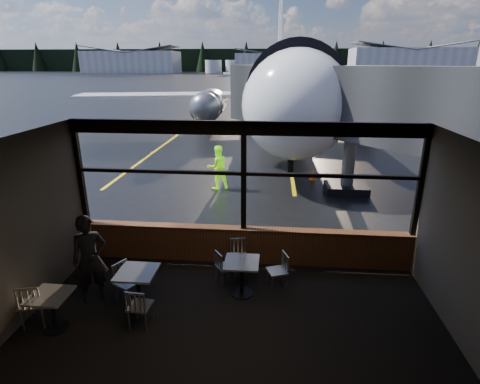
# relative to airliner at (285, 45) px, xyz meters

# --- Properties ---
(ground_plane) EXTENTS (520.00, 520.00, 0.00)m
(ground_plane) POSITION_rel_airliner_xyz_m (-1.22, 98.93, -5.90)
(ground_plane) COLOR black
(ground_plane) RESTS_ON ground
(carpet_floor) EXTENTS (8.00, 6.00, 0.01)m
(carpet_floor) POSITION_rel_airliner_xyz_m (-1.22, -24.07, -5.89)
(carpet_floor) COLOR black
(carpet_floor) RESTS_ON ground
(ceiling) EXTENTS (8.00, 6.00, 0.04)m
(ceiling) POSITION_rel_airliner_xyz_m (-1.22, -24.07, -2.40)
(ceiling) COLOR #38332D
(ceiling) RESTS_ON ground
(window_sill) EXTENTS (8.00, 0.28, 0.90)m
(window_sill) POSITION_rel_airliner_xyz_m (-1.22, -21.07, -5.45)
(window_sill) COLOR #4C2917
(window_sill) RESTS_ON ground
(window_header) EXTENTS (8.00, 0.18, 0.30)m
(window_header) POSITION_rel_airliner_xyz_m (-1.22, -21.07, -2.55)
(window_header) COLOR black
(window_header) RESTS_ON ground
(mullion_left) EXTENTS (0.12, 0.12, 2.60)m
(mullion_left) POSITION_rel_airliner_xyz_m (-5.17, -21.07, -3.70)
(mullion_left) COLOR black
(mullion_left) RESTS_ON ground
(mullion_centre) EXTENTS (0.12, 0.12, 2.60)m
(mullion_centre) POSITION_rel_airliner_xyz_m (-1.22, -21.07, -3.70)
(mullion_centre) COLOR black
(mullion_centre) RESTS_ON ground
(mullion_right) EXTENTS (0.12, 0.12, 2.60)m
(mullion_right) POSITION_rel_airliner_xyz_m (2.73, -21.07, -3.70)
(mullion_right) COLOR black
(mullion_right) RESTS_ON ground
(window_transom) EXTENTS (8.00, 0.10, 0.08)m
(window_transom) POSITION_rel_airliner_xyz_m (-1.22, -21.07, -3.60)
(window_transom) COLOR black
(window_transom) RESTS_ON ground
(airliner) EXTENTS (32.82, 39.15, 11.81)m
(airliner) POSITION_rel_airliner_xyz_m (0.00, 0.00, 0.00)
(airliner) COLOR white
(airliner) RESTS_ON ground_plane
(jet_bridge) EXTENTS (9.42, 11.52, 5.03)m
(jet_bridge) POSITION_rel_airliner_xyz_m (2.38, -15.57, -3.39)
(jet_bridge) COLOR #29292C
(jet_bridge) RESTS_ON ground_plane
(cafe_table_near) EXTENTS (0.72, 0.72, 0.79)m
(cafe_table_near) POSITION_rel_airliner_xyz_m (-1.14, -22.44, -5.51)
(cafe_table_near) COLOR gray
(cafe_table_near) RESTS_ON carpet_floor
(cafe_table_mid) EXTENTS (0.75, 0.75, 0.83)m
(cafe_table_mid) POSITION_rel_airliner_xyz_m (-3.16, -23.09, -5.49)
(cafe_table_mid) COLOR #9C9890
(cafe_table_mid) RESTS_ON carpet_floor
(cafe_table_left) EXTENTS (0.68, 0.68, 0.75)m
(cafe_table_left) POSITION_rel_airliner_xyz_m (-4.51, -23.88, -5.53)
(cafe_table_left) COLOR #AAA69D
(cafe_table_left) RESTS_ON carpet_floor
(chair_near_e) EXTENTS (0.58, 0.58, 0.83)m
(chair_near_e) POSITION_rel_airliner_xyz_m (-0.39, -22.15, -5.49)
(chair_near_e) COLOR #B5B0A4
(chair_near_e) RESTS_ON carpet_floor
(chair_near_w) EXTENTS (0.61, 0.61, 0.80)m
(chair_near_w) POSITION_rel_airliner_xyz_m (-1.54, -22.02, -5.50)
(chair_near_w) COLOR #B8B4A6
(chair_near_w) RESTS_ON carpet_floor
(chair_near_n) EXTENTS (0.53, 0.53, 0.83)m
(chair_near_n) POSITION_rel_airliner_xyz_m (-1.28, -21.60, -5.49)
(chair_near_n) COLOR #B8B3A6
(chair_near_n) RESTS_ON carpet_floor
(chair_mid_s) EXTENTS (0.50, 0.50, 0.86)m
(chair_mid_s) POSITION_rel_airliner_xyz_m (-2.93, -23.64, -5.47)
(chair_mid_s) COLOR beige
(chair_mid_s) RESTS_ON carpet_floor
(chair_mid_w) EXTENTS (0.64, 0.64, 0.88)m
(chair_mid_w) POSITION_rel_airliner_xyz_m (-3.45, -22.92, -5.47)
(chair_mid_w) COLOR #B6B2A4
(chair_mid_w) RESTS_ON carpet_floor
(chair_left_s) EXTENTS (0.62, 0.62, 0.94)m
(chair_left_s) POSITION_rel_airliner_xyz_m (-4.92, -23.78, -5.43)
(chair_left_s) COLOR #B7B2A5
(chair_left_s) RESTS_ON carpet_floor
(passenger) EXTENTS (0.82, 0.75, 1.88)m
(passenger) POSITION_rel_airliner_xyz_m (-4.20, -22.90, -4.96)
(passenger) COLOR black
(passenger) RESTS_ON carpet_floor
(ground_crew) EXTENTS (1.04, 0.97, 1.72)m
(ground_crew) POSITION_rel_airliner_xyz_m (-2.71, -15.38, -5.04)
(ground_crew) COLOR #BFF219
(ground_crew) RESTS_ON ground_plane
(cone_nose) EXTENTS (0.31, 0.31, 0.43)m
(cone_nose) POSITION_rel_airliner_xyz_m (1.14, -13.82, -5.69)
(cone_nose) COLOR #EC4507
(cone_nose) RESTS_ON ground_plane
(cone_wing) EXTENTS (0.39, 0.39, 0.55)m
(cone_wing) POSITION_rel_airliner_xyz_m (-6.28, -1.83, -5.63)
(cone_wing) COLOR #ED6107
(cone_wing) RESTS_ON ground_plane
(hangar_left) EXTENTS (45.00, 18.00, 11.00)m
(hangar_left) POSITION_rel_airliner_xyz_m (-71.22, 158.93, -0.40)
(hangar_left) COLOR silver
(hangar_left) RESTS_ON ground_plane
(hangar_mid) EXTENTS (38.00, 15.00, 10.00)m
(hangar_mid) POSITION_rel_airliner_xyz_m (-1.22, 163.93, -0.90)
(hangar_mid) COLOR silver
(hangar_mid) RESTS_ON ground_plane
(hangar_right) EXTENTS (50.00, 20.00, 12.00)m
(hangar_right) POSITION_rel_airliner_xyz_m (58.78, 156.93, 0.10)
(hangar_right) COLOR silver
(hangar_right) RESTS_ON ground_plane
(fuel_tank_a) EXTENTS (8.00, 8.00, 6.00)m
(fuel_tank_a) POSITION_rel_airliner_xyz_m (-31.22, 160.93, -2.90)
(fuel_tank_a) COLOR silver
(fuel_tank_a) RESTS_ON ground_plane
(fuel_tank_b) EXTENTS (8.00, 8.00, 6.00)m
(fuel_tank_b) POSITION_rel_airliner_xyz_m (-21.22, 160.93, -2.90)
(fuel_tank_b) COLOR silver
(fuel_tank_b) RESTS_ON ground_plane
(fuel_tank_c) EXTENTS (8.00, 8.00, 6.00)m
(fuel_tank_c) POSITION_rel_airliner_xyz_m (-11.22, 160.93, -2.90)
(fuel_tank_c) COLOR silver
(fuel_tank_c) RESTS_ON ground_plane
(treeline) EXTENTS (360.00, 3.00, 12.00)m
(treeline) POSITION_rel_airliner_xyz_m (-1.22, 188.93, 0.10)
(treeline) COLOR black
(treeline) RESTS_ON ground_plane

